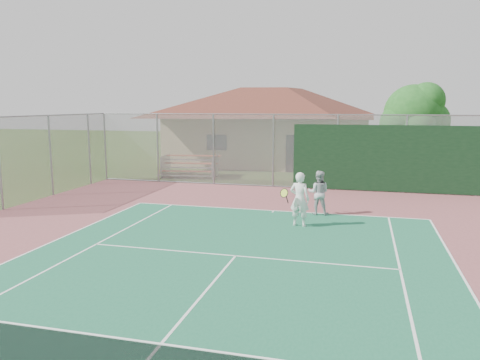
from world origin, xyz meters
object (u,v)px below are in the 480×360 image
(bleachers, at_px, (190,166))
(tree, at_px, (415,116))
(player_white_front, at_px, (299,200))
(player_grey_back, at_px, (318,193))
(clubhouse, at_px, (272,118))

(bleachers, xyz_separation_m, tree, (11.89, 2.59, 2.76))
(bleachers, xyz_separation_m, player_white_front, (7.30, -9.27, 0.29))
(tree, bearing_deg, player_white_front, -111.13)
(player_white_front, bearing_deg, bleachers, -41.07)
(tree, bearing_deg, bleachers, -167.70)
(bleachers, distance_m, player_grey_back, 10.73)
(tree, xyz_separation_m, player_grey_back, (-4.14, -10.01, -2.57))
(tree, distance_m, player_white_front, 12.96)
(tree, height_order, player_white_front, tree)
(player_white_front, bearing_deg, player_grey_back, -92.96)
(clubhouse, xyz_separation_m, tree, (8.63, -4.65, 0.32))
(bleachers, height_order, tree, tree)
(player_white_front, height_order, player_grey_back, player_white_front)
(player_grey_back, bearing_deg, tree, -113.51)
(clubhouse, xyz_separation_m, bleachers, (-3.26, -7.24, -2.44))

